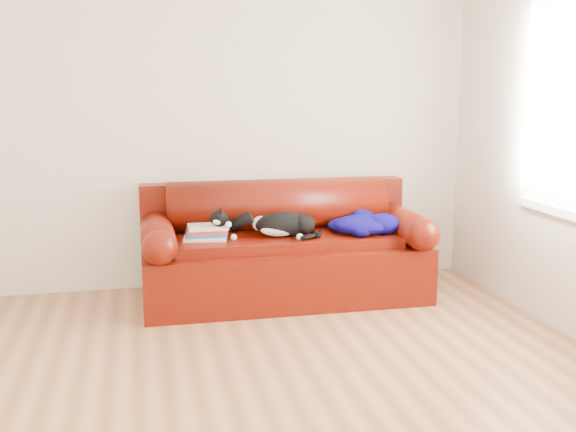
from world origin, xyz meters
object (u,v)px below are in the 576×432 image
Objects in this scene: cat at (283,225)px; sofa_base at (284,267)px; book_stack at (207,232)px; blanket at (363,224)px.

sofa_base is at bearing 96.27° from cat.
cat reaches higher than sofa_base.
sofa_base is 0.66m from book_stack.
cat is 0.61m from blanket.
book_stack is (-0.58, -0.05, 0.31)m from sofa_base.
book_stack is at bearing -174.73° from sofa_base.
cat reaches higher than blanket.
sofa_base is at bearing 169.82° from blanket.
book_stack is 0.56× the size of cat.
sofa_base is at bearing 5.27° from book_stack.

